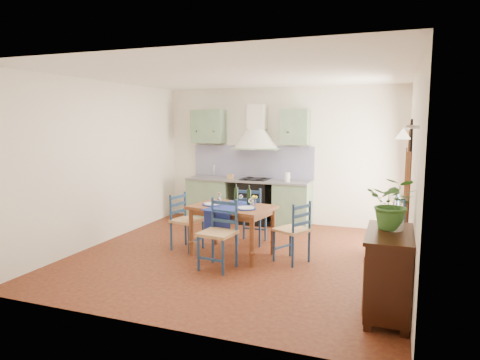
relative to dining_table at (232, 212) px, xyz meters
name	(u,v)px	position (x,y,z in m)	size (l,w,h in m)	color
floor	(238,256)	(0.11, -0.02, -0.70)	(5.00, 5.00, 0.00)	#42140E
back_wall	(256,173)	(-0.36, 2.28, 0.35)	(5.00, 0.96, 2.80)	white
right_wall	(412,177)	(2.60, 0.26, 0.64)	(0.26, 5.00, 2.80)	white
left_wall	(104,162)	(-2.39, -0.02, 0.70)	(0.04, 5.00, 2.80)	white
ceiling	(238,74)	(0.11, -0.02, 2.10)	(5.00, 5.00, 0.01)	white
dining_table	(232,212)	(0.00, 0.00, 0.00)	(1.37, 1.07, 1.11)	brown
chair_near	(219,233)	(0.04, -0.64, -0.18)	(0.52, 0.52, 1.00)	navy
chair_far	(251,214)	(0.07, 0.71, -0.18)	(0.49, 0.49, 1.00)	navy
chair_left	(185,221)	(-0.84, 0.03, -0.22)	(0.51, 0.51, 0.93)	navy
chair_right	(293,231)	(0.99, -0.01, -0.22)	(0.59, 0.59, 0.93)	navy
chair_spare	(390,225)	(2.34, 0.89, -0.21)	(0.54, 0.54, 0.94)	navy
sideboard	(388,270)	(2.36, -1.40, -0.19)	(0.50, 1.05, 0.94)	black
potted_plant	(393,203)	(2.38, -1.27, 0.53)	(0.52, 0.45, 0.58)	#346629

